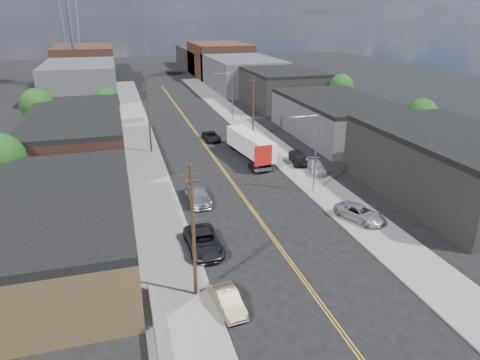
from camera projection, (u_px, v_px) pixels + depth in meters
ground at (190, 124)px, 77.54m from camera, size 260.00×260.00×0.00m
centerline at (207, 148)px, 64.13m from camera, size 0.32×120.00×0.01m
sidewalk_left at (142, 153)px, 61.65m from camera, size 5.00×140.00×0.15m
sidewalk_right at (267, 142)px, 66.55m from camera, size 5.00×140.00×0.15m
warehouse_tan at (56, 228)px, 34.32m from camera, size 12.00×22.00×5.60m
warehouse_brown at (77, 137)px, 57.39m from camera, size 12.00×26.00×6.60m
industrial_right_a at (453, 165)px, 46.14m from camera, size 14.00×22.00×7.10m
industrial_right_b at (337, 117)px, 69.58m from camera, size 14.00×24.00×6.10m
industrial_right_c at (280, 87)px, 92.55m from camera, size 14.00×22.00×7.60m
skyline_left_a at (81, 79)px, 102.22m from camera, size 16.00×30.00×8.00m
skyline_right_a at (242, 73)px, 112.53m from camera, size 16.00×30.00×8.00m
skyline_left_b at (86, 64)px, 124.21m from camera, size 16.00×26.00×10.00m
skyline_right_b at (219, 60)px, 134.52m from camera, size 16.00×26.00×10.00m
skyline_left_c at (89, 62)px, 142.64m from camera, size 16.00×40.00×7.00m
skyline_right_c at (206, 58)px, 152.95m from camera, size 16.00×40.00×7.00m
streetlight_near at (313, 147)px, 46.26m from camera, size 3.39×0.25×9.00m
streetlight_far at (230, 93)px, 77.55m from camera, size 3.39×0.25×9.00m
utility_pole_left_near at (193, 232)px, 28.84m from camera, size 1.60×0.26×10.00m
utility_pole_left_far at (149, 118)px, 60.14m from camera, size 1.60×0.26×10.00m
utility_pole_right at (253, 107)px, 67.05m from camera, size 1.60×0.26×10.00m
tree_left_near at (2, 160)px, 42.65m from camera, size 4.85×4.76×7.91m
tree_left_mid at (38, 107)px, 64.89m from camera, size 5.10×5.04×8.37m
tree_left_far at (107, 101)px, 74.07m from camera, size 4.35×4.20×6.97m
tree_right_near at (422, 116)px, 62.05m from camera, size 4.60×4.48×7.44m
tree_right_far at (341, 88)px, 83.40m from camera, size 4.85×4.76×7.91m
semi_truck at (247, 143)px, 59.25m from camera, size 3.84×14.32×3.67m
car_left_b at (227, 299)px, 29.14m from camera, size 1.91×4.34×1.39m
car_left_c at (204, 242)px, 36.25m from camera, size 2.81×5.90×1.62m
car_left_d at (198, 195)px, 45.55m from camera, size 2.32×5.63×1.63m
car_right_lot_a at (360, 213)px, 41.31m from camera, size 4.21×5.63×1.42m
car_right_lot_b at (316, 167)px, 53.72m from camera, size 2.86×4.87×1.32m
car_right_lot_c at (298, 157)px, 56.78m from camera, size 2.74×5.05×1.63m
car_ahead_truck at (211, 136)px, 67.54m from camera, size 2.38×4.89×1.34m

